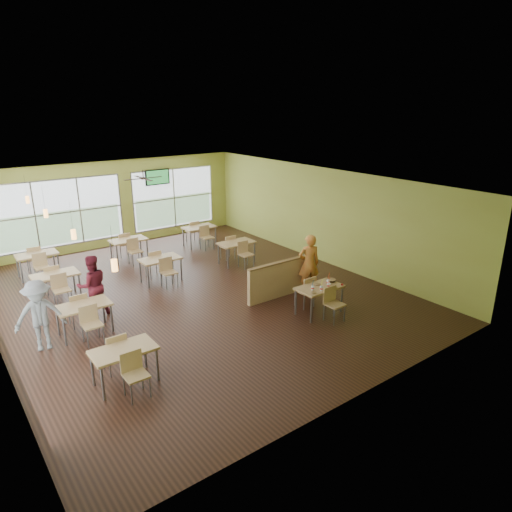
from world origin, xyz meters
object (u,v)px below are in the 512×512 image
object	(u,v)px
food_basket	(331,280)
main_table	(319,291)
half_wall_divider	(283,278)
man_plaid	(309,264)

from	to	relation	value
food_basket	main_table	bearing A→B (deg)	-171.69
main_table	food_basket	size ratio (longest dim) A/B	5.70
half_wall_divider	food_basket	distance (m)	1.48
man_plaid	food_basket	xyz separation A→B (m)	(-0.27, -1.15, -0.08)
main_table	half_wall_divider	bearing A→B (deg)	90.00
main_table	half_wall_divider	size ratio (longest dim) A/B	0.63
main_table	man_plaid	world-z (taller)	man_plaid
main_table	man_plaid	distance (m)	1.45
half_wall_divider	man_plaid	world-z (taller)	man_plaid
food_basket	half_wall_divider	bearing A→B (deg)	109.18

